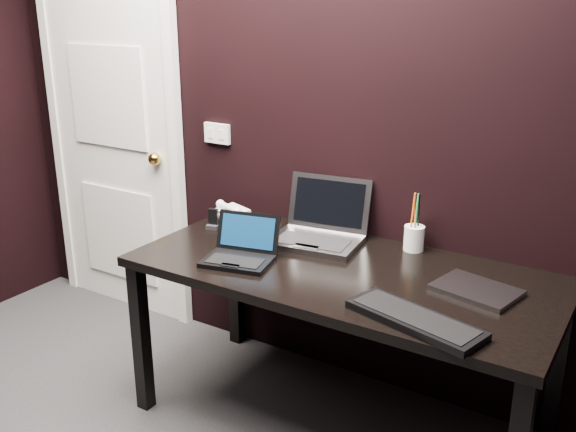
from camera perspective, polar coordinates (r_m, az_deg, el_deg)
The scene contains 11 objects.
wall_back at distance 2.90m, azimuth 3.53°, elevation 9.59°, with size 4.00×4.00×0.00m, color black.
door at distance 3.76m, azimuth -15.25°, elevation 7.11°, with size 0.99×0.10×2.14m.
wall_switch at distance 3.26m, azimuth -6.32°, elevation 7.31°, with size 0.15×0.02×0.10m.
desk at distance 2.62m, azimuth 4.82°, elevation -6.16°, with size 1.70×0.80×0.74m.
netbook at distance 2.64m, azimuth -4.25°, elevation -3.25°, with size 0.32×0.30×0.18m.
silver_laptop at distance 2.83m, azimuth 2.77°, elevation -1.30°, with size 0.43×0.39×0.26m.
ext_keyboard at distance 2.19m, azimuth 11.21°, elevation -9.00°, with size 0.50×0.27×0.03m.
closed_laptop at distance 2.46m, azimuth 16.40°, elevation -6.33°, with size 0.33×0.27×0.02m.
desk_phone at distance 3.12m, azimuth -5.18°, elevation 0.22°, with size 0.20×0.19×0.09m.
mobile_phone at distance 3.02m, azimuth -6.66°, elevation -0.45°, with size 0.06×0.06×0.09m.
pen_cup at distance 2.78m, azimuth 11.14°, elevation -1.85°, with size 0.11×0.11×0.25m.
Camera 1 is at (1.37, -0.72, 1.76)m, focal length 40.00 mm.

